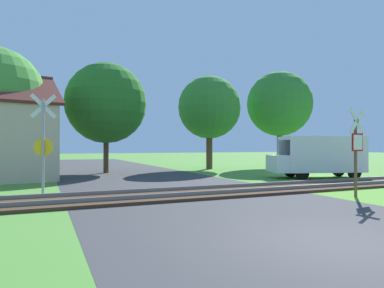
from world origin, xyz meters
name	(u,v)px	position (x,y,z in m)	size (l,w,h in m)	color
ground_plane	(342,245)	(0.00, 0.00, 0.00)	(160.00, 160.00, 0.00)	#4C8433
road_asphalt	(271,222)	(0.00, 2.00, 0.00)	(8.28, 80.00, 0.01)	#38383A
rail_track	(190,193)	(0.00, 6.63, 0.06)	(60.00, 2.60, 0.22)	#422D1E
stop_sign_near	(356,146)	(4.91, 3.93, 1.71)	(0.87, 0.20, 3.00)	brown
crossing_sign_far	(43,139)	(-4.73, 8.74, 1.96)	(0.88, 0.16, 3.57)	#9E9EA5
tree_far	(279,104)	(12.87, 18.20, 5.15)	(5.23, 5.23, 7.78)	#513823
tree_center	(106,103)	(-1.02, 17.96, 4.48)	(5.16, 5.16, 7.07)	#513823
tree_right	(209,108)	(6.79, 18.77, 4.64)	(4.73, 4.73, 7.02)	#513823
mail_truck	(318,155)	(8.91, 9.82, 1.24)	(5.23, 3.20, 2.24)	white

